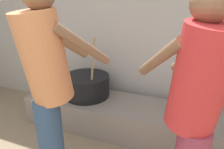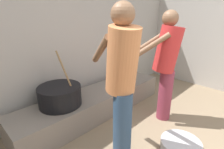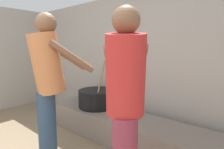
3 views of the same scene
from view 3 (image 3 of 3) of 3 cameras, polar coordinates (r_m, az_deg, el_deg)
The scene contains 5 objects.
block_enclosure_rear at distance 2.96m, azimuth 7.62°, elevation 3.45°, with size 5.52×0.20×2.08m, color #ADA8A0.
hearth_ledge at distance 2.67m, azimuth 3.81°, elevation -16.13°, with size 2.58×0.60×0.36m, color slate.
cooking_pot_main at distance 2.96m, azimuth -4.63°, elevation -7.19°, with size 0.57×0.57×0.72m.
cook_in_orange_shirt at distance 2.16m, azimuth -18.80°, elevation -1.26°, with size 0.56×0.75×1.64m.
cook_in_red_shirt at distance 1.46m, azimuth 4.03°, elevation -6.79°, with size 0.65×0.72×1.58m.
Camera 3 is at (1.63, 0.20, 1.28)m, focal length 30.16 mm.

